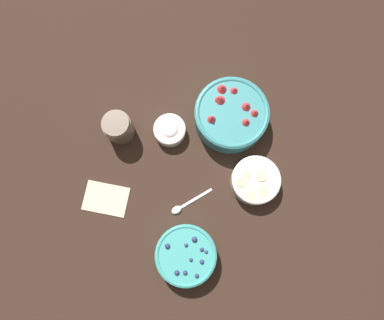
{
  "coord_description": "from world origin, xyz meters",
  "views": [
    {
      "loc": [
        -0.11,
        -0.16,
        1.12
      ],
      "look_at": [
        -0.04,
        0.04,
        0.04
      ],
      "focal_mm": 35.0,
      "sensor_mm": 36.0,
      "label": 1
    }
  ],
  "objects_px": {
    "bowl_strawberries": "(231,115)",
    "jar_chocolate": "(119,128)",
    "bowl_blueberries": "(186,255)",
    "bowl_cream": "(170,130)",
    "bowl_bananas": "(255,181)"
  },
  "relations": [
    {
      "from": "bowl_blueberries",
      "to": "bowl_cream",
      "type": "height_order",
      "value": "bowl_blueberries"
    },
    {
      "from": "bowl_cream",
      "to": "bowl_blueberries",
      "type": "bearing_deg",
      "value": -99.53
    },
    {
      "from": "bowl_strawberries",
      "to": "bowl_blueberries",
      "type": "distance_m",
      "value": 0.43
    },
    {
      "from": "bowl_cream",
      "to": "jar_chocolate",
      "type": "bearing_deg",
      "value": 162.0
    },
    {
      "from": "bowl_bananas",
      "to": "jar_chocolate",
      "type": "relative_size",
      "value": 1.5
    },
    {
      "from": "bowl_bananas",
      "to": "jar_chocolate",
      "type": "xyz_separation_m",
      "value": [
        -0.34,
        0.27,
        0.01
      ]
    },
    {
      "from": "bowl_bananas",
      "to": "bowl_cream",
      "type": "height_order",
      "value": "bowl_bananas"
    },
    {
      "from": "bowl_blueberries",
      "to": "bowl_cream",
      "type": "xyz_separation_m",
      "value": [
        0.06,
        0.37,
        -0.01
      ]
    },
    {
      "from": "bowl_strawberries",
      "to": "bowl_cream",
      "type": "relative_size",
      "value": 2.28
    },
    {
      "from": "bowl_strawberries",
      "to": "bowl_blueberries",
      "type": "bearing_deg",
      "value": -125.49
    },
    {
      "from": "bowl_strawberries",
      "to": "bowl_blueberries",
      "type": "relative_size",
      "value": 1.28
    },
    {
      "from": "bowl_strawberries",
      "to": "bowl_cream",
      "type": "bearing_deg",
      "value": 175.32
    },
    {
      "from": "bowl_strawberries",
      "to": "jar_chocolate",
      "type": "xyz_separation_m",
      "value": [
        -0.33,
        0.06,
        -0.0
      ]
    },
    {
      "from": "bowl_blueberries",
      "to": "bowl_cream",
      "type": "bearing_deg",
      "value": 80.47
    },
    {
      "from": "bowl_strawberries",
      "to": "bowl_bananas",
      "type": "distance_m",
      "value": 0.21
    }
  ]
}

